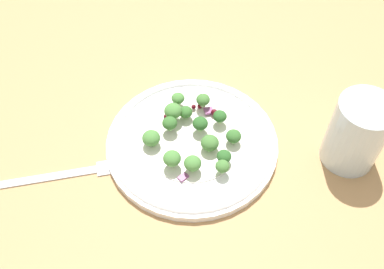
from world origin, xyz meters
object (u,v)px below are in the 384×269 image
plate (192,142)px  broccoli_floret_1 (178,99)px  fork (65,174)px  water_glass (357,133)px  broccoli_floret_2 (172,159)px  broccoli_floret_0 (224,156)px

plate → broccoli_floret_1: (6.25, 3.25, 2.16)cm
fork → water_glass: size_ratio=1.64×
broccoli_floret_2 → fork: broccoli_floret_2 is taller
broccoli_floret_2 → water_glass: 25.51cm
fork → plate: bearing=-64.1°
plate → broccoli_floret_2: bearing=159.2°
plate → broccoli_floret_0: broccoli_floret_0 is taller
plate → fork: 18.73cm
water_glass → broccoli_floret_0: bearing=105.9°
water_glass → broccoli_floret_1: bearing=80.6°
fork → water_glass: bearing=-75.6°
broccoli_floret_1 → plate: bearing=-152.5°
plate → broccoli_floret_0: (-3.02, -5.04, 1.81)cm
broccoli_floret_0 → broccoli_floret_1: (9.27, 8.30, 0.35)cm
plate → broccoli_floret_2: size_ratio=10.03×
broccoli_floret_0 → water_glass: bearing=-74.1°
broccoli_floret_0 → water_glass: (5.00, -17.48, 2.82)cm
plate → broccoli_floret_2: broccoli_floret_2 is taller
water_glass → plate: bearing=95.0°
broccoli_floret_0 → broccoli_floret_2: 7.26cm
broccoli_floret_1 → water_glass: 26.25cm
broccoli_floret_1 → fork: size_ratio=0.11×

